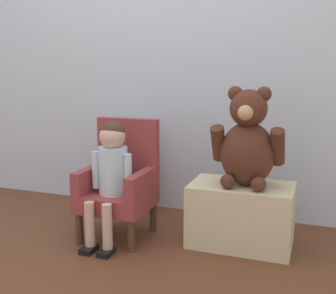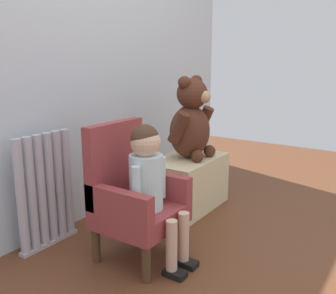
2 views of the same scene
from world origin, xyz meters
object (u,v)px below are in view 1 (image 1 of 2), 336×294
at_px(child_armchair, 120,182).
at_px(large_teddy_bear, 248,143).
at_px(child_figure, 111,165).
at_px(radiator, 127,166).
at_px(low_bench, 241,215).

bearing_deg(child_armchair, large_teddy_bear, 7.11).
bearing_deg(child_figure, radiator, 107.11).
xyz_separation_m(child_armchair, low_bench, (0.72, 0.10, -0.15)).
xyz_separation_m(child_armchair, child_figure, (0.00, -0.11, 0.13)).
xyz_separation_m(child_figure, large_teddy_bear, (0.75, 0.21, 0.14)).
height_order(child_figure, low_bench, child_figure).
height_order(radiator, large_teddy_bear, large_teddy_bear).
bearing_deg(radiator, large_teddy_bear, -22.12).
xyz_separation_m(radiator, large_teddy_bear, (0.92, -0.38, 0.29)).
xyz_separation_m(radiator, child_figure, (0.18, -0.58, 0.15)).
height_order(child_armchair, large_teddy_bear, large_teddy_bear).
distance_m(child_figure, low_bench, 0.81).
distance_m(child_armchair, child_figure, 0.18).
bearing_deg(large_teddy_bear, low_bench, 164.20).
bearing_deg(child_armchair, low_bench, 7.87).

